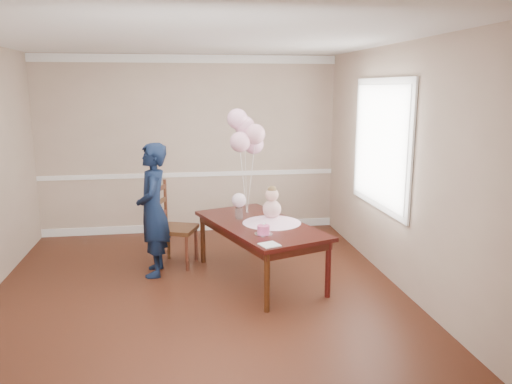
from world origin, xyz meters
name	(u,v)px	position (x,y,z in m)	size (l,w,h in m)	color
floor	(199,294)	(0.00, 0.00, 0.00)	(4.50, 5.00, 0.00)	#33150C
ceiling	(192,38)	(0.00, 0.00, 2.70)	(4.50, 5.00, 0.02)	white
wall_back	(190,145)	(0.00, 2.50, 1.35)	(4.50, 0.02, 2.70)	tan
wall_front	(212,248)	(0.00, -2.50, 1.35)	(4.50, 0.02, 2.70)	tan
wall_right	(400,168)	(2.25, 0.00, 1.35)	(0.02, 5.00, 2.70)	tan
chair_rail_trim	(190,175)	(0.00, 2.49, 0.90)	(4.50, 0.02, 0.07)	white
crown_molding	(187,59)	(0.00, 2.49, 2.63)	(4.50, 0.02, 0.12)	white
baseboard_trim	(192,227)	(0.00, 2.49, 0.06)	(4.50, 0.02, 0.12)	white
window_frame	(381,145)	(2.23, 0.50, 1.55)	(0.02, 1.66, 1.56)	white
window_blinds	(379,145)	(2.21, 0.50, 1.55)	(0.01, 1.50, 1.40)	white
dining_table_top	(260,225)	(0.74, 0.37, 0.65)	(0.90, 1.80, 0.04)	black
table_apron	(260,231)	(0.74, 0.37, 0.58)	(0.81, 1.71, 0.09)	black
table_leg_fl	(267,282)	(0.66, -0.54, 0.31)	(0.06, 0.06, 0.63)	black
table_leg_fr	(328,269)	(1.37, -0.28, 0.31)	(0.06, 0.06, 0.63)	black
table_leg_bl	(203,239)	(0.11, 1.02, 0.31)	(0.06, 0.06, 0.63)	black
table_leg_br	(255,231)	(0.82, 1.28, 0.31)	(0.06, 0.06, 0.63)	black
baby_skirt	(272,219)	(0.88, 0.37, 0.72)	(0.68, 0.68, 0.09)	#F7B6D7
baby_torso	(272,209)	(0.88, 0.37, 0.84)	(0.22, 0.22, 0.22)	pink
baby_head	(272,195)	(0.88, 0.37, 1.01)	(0.15, 0.15, 0.15)	beige
baby_hair	(272,190)	(0.88, 0.37, 1.06)	(0.11, 0.11, 0.11)	brown
cake_platter	(263,234)	(0.71, -0.07, 0.68)	(0.20, 0.20, 0.01)	#B5B6BA
birthday_cake	(263,229)	(0.71, -0.07, 0.73)	(0.13, 0.13, 0.09)	#D64382
cake_flower_a	(263,224)	(0.71, -0.07, 0.78)	(0.03, 0.03, 0.03)	white
cake_flower_b	(265,224)	(0.73, -0.04, 0.78)	(0.03, 0.03, 0.03)	silver
rose_vase_near	(239,213)	(0.52, 0.58, 0.75)	(0.09, 0.09, 0.14)	silver
roses_near	(239,200)	(0.52, 0.58, 0.91)	(0.17, 0.17, 0.17)	silver
napkin	(269,245)	(0.70, -0.45, 0.68)	(0.18, 0.18, 0.01)	silver
balloon_weight	(247,212)	(0.66, 0.87, 0.68)	(0.04, 0.04, 0.02)	silver
balloon_a	(240,142)	(0.57, 0.84, 1.57)	(0.25, 0.25, 0.25)	#F3ACC2
balloon_b	(255,134)	(0.76, 0.85, 1.66)	(0.25, 0.25, 0.25)	#E7A3B2
balloon_c	(245,126)	(0.64, 0.96, 1.75)	(0.25, 0.25, 0.25)	#E19FB8
balloon_d	(237,119)	(0.55, 0.94, 1.84)	(0.25, 0.25, 0.25)	#FCB3D3
balloon_e	(254,144)	(0.76, 0.98, 1.53)	(0.25, 0.25, 0.25)	#F0AACC
balloon_ribbon_a	(244,183)	(0.62, 0.85, 1.06)	(0.00, 0.00, 0.75)	white
balloon_ribbon_b	(251,179)	(0.71, 0.86, 1.11)	(0.00, 0.00, 0.84)	white
balloon_ribbon_c	(246,175)	(0.65, 0.91, 1.15)	(0.00, 0.00, 0.93)	white
balloon_ribbon_d	(242,172)	(0.61, 0.90, 1.20)	(0.00, 0.00, 1.02)	white
balloon_ribbon_e	(250,184)	(0.71, 0.92, 1.04)	(0.00, 0.00, 0.71)	white
dining_chair_seat	(177,229)	(-0.22, 0.99, 0.47)	(0.46, 0.46, 0.05)	#3C2010
chair_leg_fl	(158,251)	(-0.46, 0.88, 0.22)	(0.04, 0.04, 0.45)	#35120E
chair_leg_fr	(187,253)	(-0.11, 0.75, 0.22)	(0.04, 0.04, 0.45)	#3C1910
chair_leg_bl	(169,242)	(-0.34, 1.23, 0.22)	(0.04, 0.04, 0.45)	#331C0E
chair_leg_br	(196,244)	(0.02, 1.10, 0.22)	(0.04, 0.04, 0.45)	#36160E
chair_back_post_l	(154,209)	(-0.48, 0.88, 0.77)	(0.04, 0.04, 0.58)	#3B1910
chair_back_post_r	(165,202)	(-0.36, 1.24, 0.77)	(0.04, 0.04, 0.58)	#3A1B0F
chair_slat_low	(161,215)	(-0.42, 1.06, 0.65)	(0.03, 0.42, 0.05)	#3D1710
chair_slat_mid	(160,202)	(-0.42, 1.06, 0.81)	(0.03, 0.42, 0.05)	#331C0E
chair_slat_top	(159,189)	(-0.42, 1.06, 0.98)	(0.03, 0.42, 0.05)	#34190E
woman	(153,210)	(-0.49, 0.71, 0.80)	(0.58, 0.39, 1.59)	black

